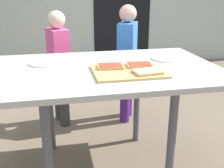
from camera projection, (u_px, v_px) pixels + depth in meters
house_door at (122, 2)px, 4.21m from camera, size 0.90×0.02×2.00m
dining_table at (101, 78)px, 1.67m from camera, size 1.44×0.90×0.74m
cutting_board at (128, 71)px, 1.55m from camera, size 0.40×0.32×0.01m
pizza_slice_far_left at (110, 66)px, 1.60m from camera, size 0.16×0.13×0.02m
pizza_slice_near_right at (147, 72)px, 1.49m from camera, size 0.16×0.13×0.02m
pizza_slice_far_right at (139, 65)px, 1.62m from camera, size 0.16×0.13×0.02m
plate_white_right at (166, 59)px, 1.84m from camera, size 0.19×0.19×0.01m
plate_white_left at (44, 63)px, 1.73m from camera, size 0.19×0.19×0.01m
child_left at (59, 63)px, 2.39m from camera, size 0.20×0.27×1.02m
child_right at (127, 58)px, 2.46m from camera, size 0.23×0.28×1.06m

